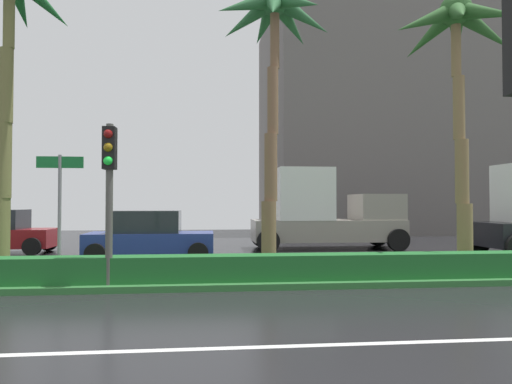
{
  "coord_description": "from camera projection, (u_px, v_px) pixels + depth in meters",
  "views": [
    {
      "loc": [
        4.91,
        -4.35,
        1.99
      ],
      "look_at": [
        6.67,
        12.96,
        2.4
      ],
      "focal_mm": 32.38,
      "sensor_mm": 36.0,
      "label": 1
    }
  ],
  "objects": [
    {
      "name": "street_name_sign",
      "position": [
        60.0,
        199.0,
        11.12
      ],
      "size": [
        1.1,
        0.08,
        3.0
      ],
      "color": "slate",
      "rests_on": "median_strip"
    },
    {
      "name": "traffic_signal_median_right",
      "position": [
        109.0,
        174.0,
        10.38
      ],
      "size": [
        0.28,
        0.43,
        3.62
      ],
      "color": "#4C4C47",
      "rests_on": "median_strip"
    },
    {
      "name": "palm_tree_centre",
      "position": [
        274.0,
        34.0,
        13.07
      ],
      "size": [
        3.55,
        3.47,
        8.08
      ],
      "color": "brown",
      "rests_on": "median_strip"
    },
    {
      "name": "ground_plane",
      "position": [
        31.0,
        277.0,
        12.73
      ],
      "size": [
        90.0,
        42.0,
        0.1
      ],
      "primitive_type": "cube",
      "color": "black"
    },
    {
      "name": "palm_tree_centre_right",
      "position": [
        457.0,
        45.0,
        13.2
      ],
      "size": [
        3.83,
        3.76,
        7.83
      ],
      "color": "brown",
      "rests_on": "median_strip"
    },
    {
      "name": "median_strip",
      "position": [
        15.0,
        278.0,
        11.74
      ],
      "size": [
        85.5,
        4.0,
        0.15
      ],
      "primitive_type": "cube",
      "color": "#2D6B33",
      "rests_on": "ground_plane"
    },
    {
      "name": "palm_tree_centre_left",
      "position": [
        9.0,
        12.0,
        12.05
      ],
      "size": [
        3.89,
        3.91,
        8.39
      ],
      "color": "brown",
      "rests_on": "median_strip"
    },
    {
      "name": "car_in_traffic_third",
      "position": [
        149.0,
        236.0,
        15.94
      ],
      "size": [
        4.3,
        2.02,
        1.72
      ],
      "color": "navy",
      "rests_on": "ground_plane"
    },
    {
      "name": "box_truck_lead",
      "position": [
        325.0,
        213.0,
        19.89
      ],
      "size": [
        6.4,
        2.64,
        3.46
      ],
      "color": "gray",
      "rests_on": "ground_plane"
    },
    {
      "name": "building_far_right",
      "position": [
        403.0,
        123.0,
        34.06
      ],
      "size": [
        20.06,
        13.1,
        15.72
      ],
      "color": "#605B59",
      "rests_on": "ground_plane"
    }
  ]
}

